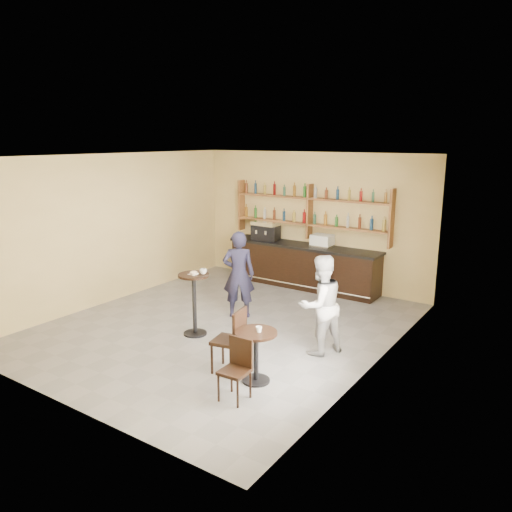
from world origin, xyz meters
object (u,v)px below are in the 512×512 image
Objects in this scene: chair_west at (228,340)px; patron_second at (320,305)px; pedestal_table at (194,305)px; espresso_machine at (266,231)px; pastry_case at (322,241)px; chair_south at (234,371)px; cafe_table at (256,357)px; man_main at (239,274)px; bar_counter at (303,266)px.

patron_second is at bearing 137.62° from chair_west.
pedestal_table is at bearing -132.07° from chair_west.
pastry_case is (1.56, 0.00, -0.08)m from espresso_machine.
chair_south is at bearing -36.58° from pedestal_table.
chair_west is 0.61× the size of patron_second.
pedestal_table is at bearing 141.15° from chair_south.
espresso_machine is at bearing 121.56° from cafe_table.
man_main reaches higher than espresso_machine.
chair_south is 2.11m from patron_second.
chair_west is (2.31, -4.60, -0.76)m from espresso_machine.
espresso_machine reaches higher than chair_south.
man_main reaches higher than chair_west.
patron_second reaches higher than pastry_case.
patron_second reaches higher than chair_south.
espresso_machine is at bearing -108.23° from patron_second.
pedestal_table is (-0.66, -3.77, -0.61)m from pastry_case.
man_main is at bearing -104.36° from pastry_case.
man_main is at bearing -159.06° from chair_west.
patron_second reaches higher than espresso_machine.
bar_counter is at bearing -124.21° from man_main.
pastry_case reaches higher than chair_south.
chair_west is at bearing -3.91° from patron_second.
patron_second is at bearing 78.48° from cafe_table.
bar_counter is at bearing 106.98° from chair_south.
cafe_table is 0.92× the size of chair_south.
chair_west is 1.19× the size of chair_south.
pastry_case is 3.59m from patron_second.
espresso_machine reaches higher than pedestal_table.
cafe_table is at bearing -76.41° from pastry_case.
pedestal_table is (0.91, -3.77, -0.69)m from espresso_machine.
pedestal_table is at bearing -85.21° from espresso_machine.
patron_second is (0.85, 1.40, 0.33)m from chair_west.
chair_south is at bearing -69.80° from espresso_machine.
bar_counter is 2.19× the size of man_main.
pastry_case is 4.71m from chair_west.
pastry_case is at bearing -126.39° from patron_second.
chair_west is at bearing -30.78° from pedestal_table.
pastry_case is at bearing 177.90° from chair_west.
pastry_case reaches higher than pedestal_table.
cafe_table is 0.60m from chair_south.
bar_counter is at bearing 178.04° from pastry_case.
chair_south is (1.90, -2.72, -0.45)m from man_main.
espresso_machine is (-1.07, 0.00, 0.75)m from bar_counter.
pastry_case is 0.29× the size of patron_second.
cafe_table is at bearing -24.38° from pedestal_table.
bar_counter is 4.47× the size of chair_south.
bar_counter is at bearing -8.77° from espresso_machine.
patron_second is at bearing -65.52° from pastry_case.
pastry_case is 0.43× the size of pedestal_table.
cafe_table is (1.85, -2.12, -0.48)m from man_main.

